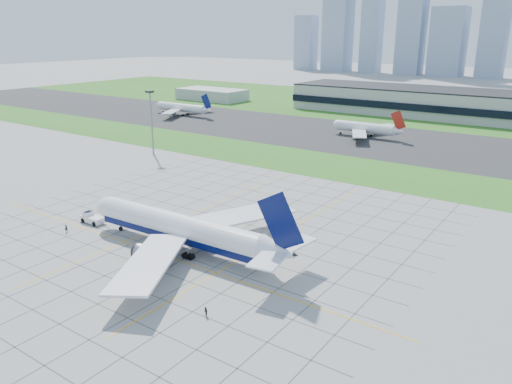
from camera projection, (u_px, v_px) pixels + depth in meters
ground at (161, 249)px, 114.36m from camera, size 1400.00×1400.00×0.00m
grass_median at (337, 167)px, 184.53m from camera, size 700.00×35.00×0.04m
asphalt_taxiway at (390, 141)px, 227.41m from camera, size 700.00×75.00×0.04m
grass_far at (454, 111)px, 313.18m from camera, size 700.00×145.00×0.04m
apron_markings at (195, 234)px, 122.77m from camera, size 120.00×130.00×0.03m
service_block at (212, 94)px, 364.29m from camera, size 50.00×25.00×8.00m
light_mast at (151, 115)px, 198.33m from camera, size 2.50×2.50×25.60m
airliner at (181, 229)px, 112.87m from camera, size 58.78×59.53×18.50m
pushback_tug at (92, 218)px, 130.09m from camera, size 9.75×3.58×2.70m
crew_near at (66, 228)px, 123.91m from camera, size 0.67×0.82×1.94m
crew_far at (206, 312)px, 87.19m from camera, size 1.02×0.93×1.70m
distant_jet_0 at (182, 108)px, 297.46m from camera, size 40.87×42.66×14.08m
distant_jet_1 at (366, 128)px, 234.82m from camera, size 33.40×42.66×14.08m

